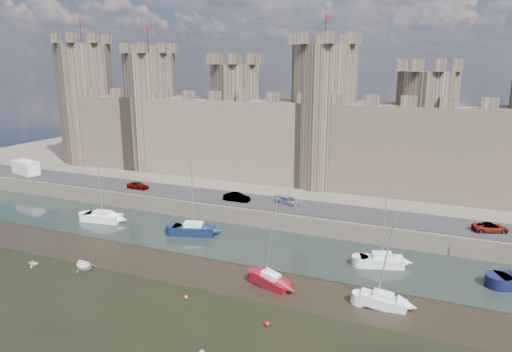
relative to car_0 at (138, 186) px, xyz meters
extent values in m
plane|color=black|center=(24.75, -33.00, -3.14)|extent=(160.00, 160.00, 0.00)
cube|color=black|center=(24.75, -9.00, -3.10)|extent=(160.00, 12.00, 0.08)
cube|color=#4C443A|center=(24.75, 27.00, -1.89)|extent=(160.00, 60.00, 2.50)
cube|color=black|center=(24.75, 1.00, -0.59)|extent=(160.00, 7.00, 0.10)
cube|color=#42382B|center=(24.75, 15.00, 6.36)|extent=(100.00, 9.00, 14.00)
cylinder|color=#42382B|center=(-23.25, 15.00, 11.36)|extent=(11.00, 11.00, 24.00)
cylinder|color=black|center=(-23.25, 15.00, 25.86)|extent=(0.10, 0.10, 5.00)
cube|color=maroon|center=(-22.75, 15.00, 27.66)|extent=(1.00, 0.03, 0.60)
cylinder|color=#42382B|center=(-7.25, 15.00, 10.36)|extent=(10.00, 10.00, 22.00)
cylinder|color=black|center=(-7.25, 15.00, 23.86)|extent=(0.10, 0.10, 5.00)
cube|color=maroon|center=(-6.75, 15.00, 25.66)|extent=(1.00, 0.03, 0.60)
cylinder|color=#42382B|center=(10.75, 15.00, 9.36)|extent=(9.00, 9.00, 20.00)
cylinder|color=#42382B|center=(26.75, 15.00, 10.86)|extent=(11.00, 11.00, 23.00)
cylinder|color=black|center=(26.75, 15.00, 24.86)|extent=(0.10, 0.10, 5.00)
cube|color=maroon|center=(27.25, 15.00, 26.66)|extent=(1.00, 0.03, 0.60)
cylinder|color=#42382B|center=(42.75, 15.00, 8.86)|extent=(9.00, 9.00, 19.00)
imported|color=gray|center=(0.00, 0.00, 0.00)|extent=(3.75, 1.54, 1.27)
imported|color=gray|center=(17.92, 0.11, 0.03)|extent=(4.03, 1.43, 1.32)
imported|color=gray|center=(25.63, 1.58, -0.04)|extent=(4.40, 2.84, 1.19)
imported|color=gray|center=(52.03, 0.56, -0.05)|extent=(4.61, 3.23, 1.17)
cube|color=silver|center=(-25.73, 0.50, 0.66)|extent=(6.32, 3.68, 2.59)
cube|color=white|center=(0.64, -9.42, -2.50)|extent=(5.69, 2.88, 1.11)
cube|color=silver|center=(0.64, -9.42, -1.70)|extent=(2.61, 1.81, 0.50)
cylinder|color=silver|center=(0.64, -9.42, 2.58)|extent=(0.14, 0.14, 9.06)
cube|color=black|center=(15.71, -8.91, -2.45)|extent=(5.93, 3.68, 1.21)
cube|color=silver|center=(15.71, -8.91, -1.57)|extent=(2.80, 2.16, 0.55)
cylinder|color=silver|center=(15.71, -8.91, 3.10)|extent=(0.14, 0.14, 9.89)
cube|color=silver|center=(40.52, -9.25, -2.49)|extent=(5.16, 3.24, 1.13)
cube|color=silver|center=(40.52, -9.25, -1.67)|extent=(2.44, 1.90, 0.52)
cylinder|color=silver|center=(40.52, -9.25, 2.71)|extent=(0.14, 0.14, 9.27)
cube|color=maroon|center=(30.62, -18.62, -2.60)|extent=(4.55, 2.82, 1.08)
cube|color=silver|center=(30.62, -18.62, -1.81)|extent=(2.14, 1.66, 0.49)
cylinder|color=silver|center=(30.62, -18.62, 2.37)|extent=(0.14, 0.14, 8.85)
cube|color=silver|center=(41.90, -18.27, -2.63)|extent=(4.45, 1.99, 1.02)
cube|color=silver|center=(41.90, -18.27, -1.89)|extent=(2.01, 1.32, 0.46)
cylinder|color=silver|center=(41.90, -18.27, 2.05)|extent=(0.14, 0.14, 8.34)
imported|color=white|center=(3.79, -24.57, -2.78)|extent=(1.48, 1.32, 0.72)
imported|color=silver|center=(9.37, -22.66, -2.82)|extent=(3.69, 3.37, 0.63)
sphere|color=#E34D0A|center=(23.84, -24.26, -2.93)|extent=(0.41, 0.41, 0.41)
sphere|color=red|center=(32.96, -25.63, -2.91)|extent=(0.46, 0.46, 0.46)
camera|label=1|loc=(46.01, -59.11, 19.31)|focal=32.00mm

